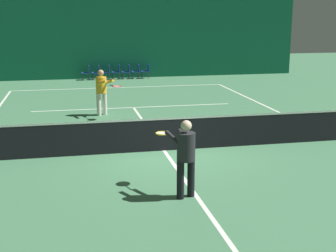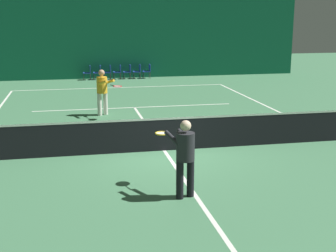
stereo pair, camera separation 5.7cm
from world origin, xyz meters
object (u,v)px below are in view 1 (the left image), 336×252
at_px(player_near, 185,153).
at_px(courtside_chair_0, 87,72).
at_px(courtside_chair_5, 137,70).
at_px(player_far, 102,89).
at_px(courtside_chair_3, 117,71).
at_px(courtside_chair_1, 97,71).
at_px(courtside_chair_2, 107,71).
at_px(courtside_chair_4, 127,71).
at_px(tennis_net, 164,133).
at_px(courtside_chair_6, 146,70).

bearing_deg(player_near, courtside_chair_0, -13.99).
bearing_deg(courtside_chair_5, courtside_chair_0, -90.00).
bearing_deg(courtside_chair_5, player_near, -5.06).
distance_m(player_near, player_far, 8.70).
bearing_deg(courtside_chair_3, player_near, -1.45).
height_order(courtside_chair_1, courtside_chair_5, same).
height_order(player_near, courtside_chair_3, player_near).
height_order(courtside_chair_3, courtside_chair_5, same).
bearing_deg(courtside_chair_2, courtside_chair_4, 90.00).
relative_size(player_near, courtside_chair_5, 2.00).
bearing_deg(courtside_chair_5, courtside_chair_1, -90.00).
bearing_deg(courtside_chair_1, player_far, -2.30).
bearing_deg(courtside_chair_1, tennis_net, 3.62).
bearing_deg(courtside_chair_0, courtside_chair_6, 90.00).
xyz_separation_m(player_far, courtside_chair_1, (0.40, 10.02, -0.53)).
bearing_deg(courtside_chair_5, courtside_chair_6, 90.00).
bearing_deg(courtside_chair_3, player_far, -8.97).
bearing_deg(tennis_net, courtside_chair_2, 91.40).
bearing_deg(courtside_chair_6, player_near, -6.85).
bearing_deg(courtside_chair_3, tennis_net, -0.82).
distance_m(courtside_chair_2, courtside_chair_3, 0.59).
bearing_deg(courtside_chair_2, player_far, -5.66).
height_order(player_far, courtside_chair_1, player_far).
height_order(player_near, courtside_chair_6, player_near).
distance_m(courtside_chair_3, courtside_chair_4, 0.59).
bearing_deg(player_near, courtside_chair_2, -17.61).
bearing_deg(courtside_chair_2, courtside_chair_1, -90.00).
distance_m(player_far, courtside_chair_2, 10.09).
bearing_deg(courtside_chair_4, courtside_chair_6, 90.00).
bearing_deg(courtside_chair_6, courtside_chair_1, -90.00).
xyz_separation_m(player_far, courtside_chair_0, (-0.19, 10.02, -0.53)).
bearing_deg(player_near, courtside_chair_6, -24.83).
relative_size(player_far, courtside_chair_4, 2.08).
xyz_separation_m(player_near, player_far, (-1.11, 8.62, 0.04)).
height_order(courtside_chair_5, courtside_chair_6, same).
bearing_deg(courtside_chair_0, courtside_chair_1, 90.00).
xyz_separation_m(player_near, courtside_chair_2, (-0.12, 18.65, -0.49)).
relative_size(tennis_net, courtside_chair_3, 14.29).
bearing_deg(courtside_chair_3, courtside_chair_4, 90.00).
bearing_deg(courtside_chair_4, courtside_chair_1, -90.00).
distance_m(player_near, courtside_chair_4, 18.68).
bearing_deg(player_far, courtside_chair_1, 147.85).
xyz_separation_m(courtside_chair_0, courtside_chair_3, (1.77, 0.00, 0.00)).
relative_size(courtside_chair_3, courtside_chair_5, 1.00).
bearing_deg(tennis_net, courtside_chair_3, 89.18).
distance_m(tennis_net, courtside_chair_3, 15.19).
bearing_deg(courtside_chair_4, courtside_chair_3, -90.00).
relative_size(player_far, courtside_chair_2, 2.08).
distance_m(courtside_chair_0, courtside_chair_4, 2.36).
relative_size(player_near, player_far, 0.96).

